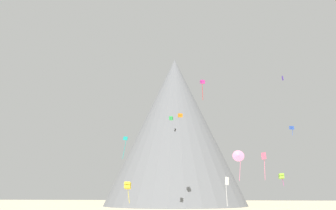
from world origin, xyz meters
TOP-DOWN VIEW (x-y plane):
  - rock_massif at (-8.93, 101.80)m, footprint 80.37×80.37m
  - kite_pink_low at (10.23, 19.17)m, footprint 1.86×0.76m
  - kite_orange_high at (-2.21, 58.54)m, footprint 1.50×1.52m
  - kite_black_mid at (-2.28, 44.17)m, footprint 0.36×1.05m
  - kite_magenta_high at (4.82, 29.36)m, footprint 1.07×1.09m
  - kite_white_low at (8.69, 27.94)m, footprint 0.72×0.75m
  - kite_indigo_high at (23.81, 42.79)m, footprint 0.29×0.74m
  - kite_blue_mid at (27.21, 52.59)m, footprint 1.21×1.23m
  - kite_yellow_low at (-8.80, 24.43)m, footprint 1.09×1.17m
  - kite_rainbow_low at (14.03, 18.72)m, footprint 0.66×0.77m
  - kite_green_mid at (-4.51, 55.06)m, footprint 1.09×1.07m
  - kite_lime_low at (20.44, 37.90)m, footprint 0.99×1.05m
  - kite_teal_mid at (-10.67, 28.75)m, footprint 1.05×0.38m

SIDE VIEW (x-z plane):
  - kite_yellow_low at x=-8.80m, z-range 4.32..7.98m
  - kite_white_low at x=8.69m, z-range 3.70..8.86m
  - kite_lime_low at x=20.44m, z-range 6.98..9.53m
  - kite_rainbow_low at x=14.03m, z-range 7.81..11.99m
  - kite_pink_low at x=10.23m, z-range 8.12..12.95m
  - kite_teal_mid at x=-10.67m, z-range 12.28..16.73m
  - kite_black_mid at x=-2.28m, z-range 19.29..20.09m
  - kite_blue_mid at x=27.21m, z-range 19.92..22.41m
  - kite_green_mid at x=-4.51m, z-range 24.64..25.65m
  - kite_magenta_high at x=4.82m, z-range 24.43..28.69m
  - kite_orange_high at x=-2.21m, z-range 26.13..27.34m
  - rock_massif at x=-8.93m, z-range -1.71..60.86m
  - kite_indigo_high at x=23.81m, z-range 30.81..32.04m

